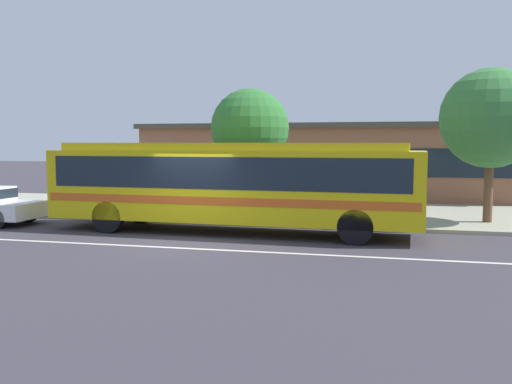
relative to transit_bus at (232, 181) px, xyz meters
The scene contains 10 objects.
ground_plane 2.77m from the transit_bus, 113.06° to the right, with size 120.00×120.00×0.00m, color #3A363F.
sidewalk_slab 5.65m from the transit_bus, 99.26° to the left, with size 60.00×8.00×0.12m, color #9D9B87.
lane_stripe_center 3.40m from the transit_bus, 107.02° to the right, with size 56.00×0.16×0.01m, color silver.
transit_bus is the anchor object (origin of this frame).
pedestrian_waiting_near_sign 2.66m from the transit_bus, 96.91° to the left, with size 0.35×0.35×1.64m.
pedestrian_walking_along_curb 5.38m from the transit_bus, 146.47° to the left, with size 0.43×0.43×1.65m.
bus_stop_sign 5.32m from the transit_bus, 21.05° to the left, with size 0.08×0.44×2.33m.
street_tree_near_stop 3.98m from the transit_bus, 95.55° to the left, with size 2.93×2.93×4.72m.
street_tree_mid_block 9.02m from the transit_bus, 23.70° to the left, with size 3.38×3.38×5.22m.
station_building 12.71m from the transit_bus, 82.26° to the left, with size 18.80×7.49×3.76m.
Camera 1 is at (5.74, -14.66, 2.83)m, focal length 39.10 mm.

